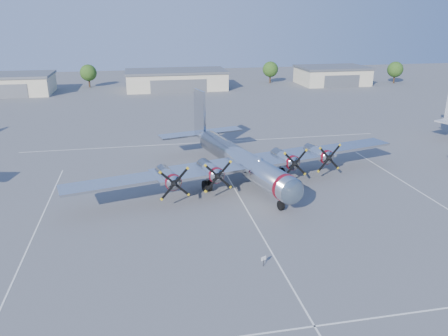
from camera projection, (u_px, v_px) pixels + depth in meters
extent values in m
plane|color=#57575A|center=(242.00, 201.00, 50.68)|extent=(260.00, 260.00, 0.00)
cube|color=silver|center=(32.00, 239.00, 42.05)|extent=(0.15, 40.00, 0.01)
cube|color=silver|center=(253.00, 220.00, 46.05)|extent=(0.15, 40.00, 0.01)
cube|color=silver|center=(438.00, 203.00, 50.06)|extent=(0.15, 40.00, 0.01)
cube|color=silver|center=(315.00, 326.00, 30.33)|extent=(60.00, 0.15, 0.01)
cube|color=silver|center=(208.00, 142.00, 73.81)|extent=(60.00, 0.15, 0.01)
cube|color=#BDB896|center=(9.00, 85.00, 117.54)|extent=(22.00, 14.00, 4.80)
cube|color=slate|center=(8.00, 75.00, 116.64)|extent=(22.60, 14.60, 0.60)
cube|color=slate|center=(2.00, 92.00, 111.22)|extent=(12.10, 0.20, 3.60)
cube|color=#BDB896|center=(176.00, 81.00, 125.74)|extent=(28.00, 14.00, 4.80)
cube|color=slate|center=(176.00, 71.00, 124.84)|extent=(28.60, 14.60, 0.60)
cube|color=slate|center=(179.00, 86.00, 119.42)|extent=(15.40, 0.20, 3.60)
cube|color=#BDB896|center=(332.00, 76.00, 134.48)|extent=(20.00, 14.00, 4.80)
cube|color=slate|center=(333.00, 67.00, 133.58)|extent=(20.60, 14.60, 0.60)
cube|color=slate|center=(342.00, 81.00, 128.16)|extent=(11.00, 0.20, 3.60)
cylinder|color=#382619|center=(89.00, 83.00, 128.92)|extent=(0.50, 0.50, 2.80)
sphere|color=#234112|center=(88.00, 73.00, 127.97)|extent=(4.80, 4.80, 4.80)
cylinder|color=#382619|center=(270.00, 78.00, 137.09)|extent=(0.50, 0.50, 2.80)
sphere|color=#234112|center=(270.00, 69.00, 136.14)|extent=(4.80, 4.80, 4.80)
cylinder|color=#382619|center=(394.00, 79.00, 136.61)|extent=(0.50, 0.50, 2.80)
sphere|color=#234112|center=(395.00, 69.00, 135.66)|extent=(4.80, 4.80, 4.80)
cylinder|color=black|center=(263.00, 263.00, 37.45)|extent=(0.05, 0.05, 0.72)
cube|color=white|center=(264.00, 258.00, 37.32)|extent=(0.46, 0.23, 0.36)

